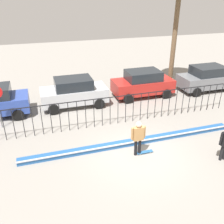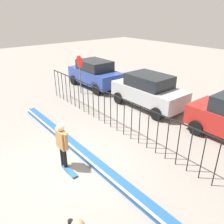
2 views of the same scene
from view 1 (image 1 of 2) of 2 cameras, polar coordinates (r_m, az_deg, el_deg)
name	(u,v)px [view 1 (image 1 of 2)]	position (r m, az deg, el deg)	size (l,w,h in m)	color
ground_plane	(139,154)	(11.99, 6.22, -9.51)	(60.00, 60.00, 0.00)	gray
bowl_coping_ledge	(132,142)	(12.57, 4.71, -6.91)	(11.00, 0.40, 0.27)	#235699
perimeter_fence	(118,107)	(14.01, 1.39, 1.22)	(14.04, 0.04, 1.71)	black
skateboarder	(138,135)	(11.37, 6.04, -5.37)	(0.70, 0.26, 1.74)	black
skateboard	(145,152)	(12.04, 7.52, -9.09)	(0.80, 0.20, 0.07)	#26598C
parked_car_silver	(74,92)	(16.51, -8.74, 4.56)	(4.30, 2.12, 1.90)	#B7BABF
parked_car_red	(143,83)	(18.05, 7.07, 6.56)	(4.30, 2.12, 1.90)	#B2231E
parked_car_gray	(207,78)	(20.37, 21.00, 7.30)	(4.30, 2.12, 1.90)	slate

